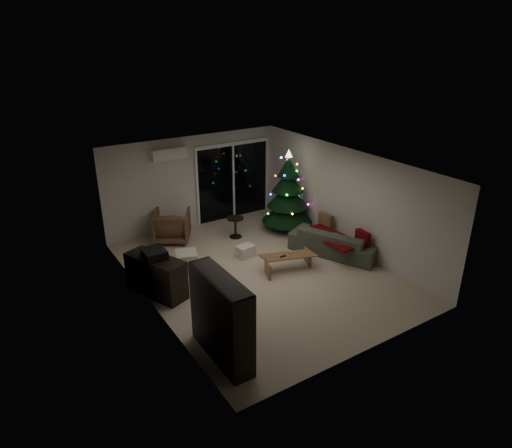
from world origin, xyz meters
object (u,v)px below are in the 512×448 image
Objects in this scene: christmas_tree at (288,191)px; bookshelf at (211,322)px; armchair at (172,226)px; coffee_table at (288,262)px; sofa at (335,242)px; media_cabinet at (156,276)px.

bookshelf is at bearing -138.69° from christmas_tree.
christmas_tree is (2.92, -0.99, 0.70)m from armchair.
coffee_table is at bearing 22.93° from bookshelf.
coffee_table is 0.53× the size of christmas_tree.
armchair is at bearing 65.24° from bookshelf.
coffee_table is (-1.43, -0.07, -0.13)m from sofa.
bookshelf reaches higher than coffee_table.
sofa reaches higher than coffee_table.
christmas_tree is (1.34, 1.89, 0.92)m from coffee_table.
media_cabinet is 0.62× the size of sofa.
bookshelf is 1.13× the size of media_cabinet.
sofa is at bearing 21.43° from coffee_table.
media_cabinet is 4.34m from sofa.
sofa is at bearing 14.24° from bookshelf.
bookshelf is at bearing 89.18° from sofa.
media_cabinet is at bearing -163.37° from christmas_tree.
armchair is (1.29, 4.68, -0.34)m from bookshelf.
media_cabinet is 1.49× the size of armchair.
coffee_table is at bearing 68.26° from sofa.
christmas_tree is at bearing -21.45° from sofa.
christmas_tree is at bearing -167.64° from armchair.
sofa is at bearing 168.06° from armchair.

